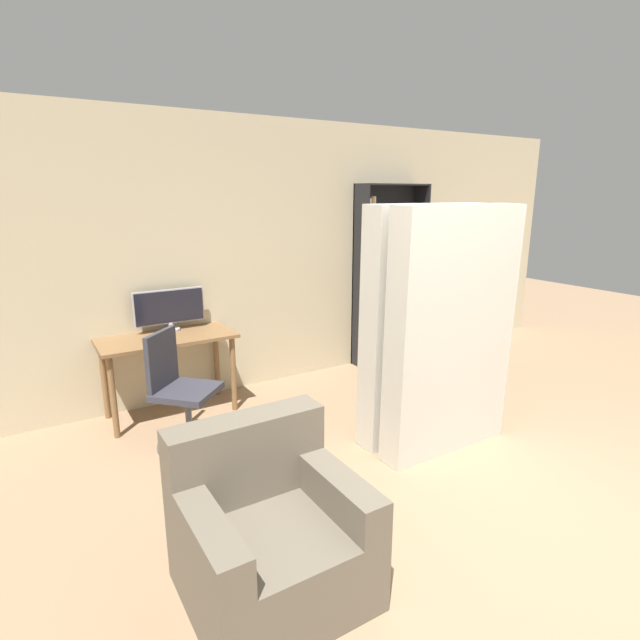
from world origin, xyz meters
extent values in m
plane|color=#937556|center=(0.00, 0.00, 0.00)|extent=(16.00, 16.00, 0.00)
cube|color=#C6B793|center=(0.00, 3.40, 1.35)|extent=(8.00, 0.06, 2.70)
cube|color=brown|center=(-1.37, 3.09, 0.73)|extent=(1.17, 0.56, 0.03)
cylinder|color=brown|center=(-1.89, 2.87, 0.36)|extent=(0.05, 0.05, 0.71)
cylinder|color=brown|center=(-0.84, 2.87, 0.36)|extent=(0.05, 0.05, 0.71)
cylinder|color=brown|center=(-1.89, 3.31, 0.36)|extent=(0.05, 0.05, 0.71)
cylinder|color=brown|center=(-0.84, 3.31, 0.36)|extent=(0.05, 0.05, 0.71)
cylinder|color=#B7B7BC|center=(-1.28, 3.27, 0.75)|extent=(0.16, 0.16, 0.02)
cylinder|color=#B7B7BC|center=(-1.28, 3.27, 0.79)|extent=(0.04, 0.04, 0.06)
cube|color=#B7B7BC|center=(-1.28, 3.28, 0.97)|extent=(0.64, 0.02, 0.32)
cube|color=black|center=(-1.28, 3.27, 0.97)|extent=(0.62, 0.03, 0.29)
cylinder|color=#4C4C51|center=(-1.41, 2.41, 0.01)|extent=(0.52, 0.52, 0.03)
cylinder|color=#4C4C51|center=(-1.41, 2.41, 0.24)|extent=(0.05, 0.05, 0.41)
cube|color=#33333D|center=(-1.41, 2.41, 0.47)|extent=(0.62, 0.62, 0.05)
cube|color=#33333D|center=(-1.55, 2.56, 0.72)|extent=(0.31, 0.30, 0.45)
cube|color=black|center=(0.85, 3.23, 1.04)|extent=(0.02, 0.28, 2.08)
cube|color=black|center=(1.72, 3.23, 1.04)|extent=(0.02, 0.28, 2.08)
cube|color=black|center=(1.28, 3.36, 1.04)|extent=(0.89, 0.02, 2.08)
cube|color=black|center=(1.28, 3.23, 0.01)|extent=(0.85, 0.25, 0.02)
cube|color=black|center=(1.28, 3.23, 0.42)|extent=(0.85, 0.25, 0.02)
cube|color=black|center=(1.28, 3.23, 0.83)|extent=(0.85, 0.25, 0.02)
cube|color=black|center=(1.28, 3.23, 1.25)|extent=(0.85, 0.25, 0.02)
cube|color=black|center=(1.28, 3.23, 1.66)|extent=(0.85, 0.25, 0.02)
cube|color=black|center=(1.28, 3.23, 2.07)|extent=(0.85, 0.25, 0.02)
cube|color=#232328|center=(0.88, 3.24, 0.16)|extent=(0.03, 0.17, 0.28)
cube|color=brown|center=(0.92, 3.24, 0.16)|extent=(0.03, 0.19, 0.29)
cube|color=gold|center=(0.96, 3.26, 0.18)|extent=(0.03, 0.15, 0.32)
cube|color=brown|center=(1.00, 3.24, 0.17)|extent=(0.03, 0.18, 0.30)
cube|color=#1E4C9E|center=(1.03, 3.25, 0.18)|extent=(0.03, 0.16, 0.32)
cube|color=#232328|center=(0.88, 3.21, 0.57)|extent=(0.03, 0.18, 0.27)
cube|color=gold|center=(0.91, 3.25, 0.60)|extent=(0.03, 0.20, 0.34)
cube|color=silver|center=(0.95, 3.23, 0.60)|extent=(0.04, 0.20, 0.35)
cube|color=gold|center=(0.98, 3.22, 0.57)|extent=(0.02, 0.20, 0.28)
cube|color=#232328|center=(1.02, 3.23, 0.58)|extent=(0.04, 0.21, 0.29)
cube|color=gold|center=(1.06, 3.24, 0.57)|extent=(0.02, 0.16, 0.29)
cube|color=#1E4C9E|center=(1.09, 3.23, 0.57)|extent=(0.03, 0.15, 0.28)
cube|color=red|center=(1.12, 3.21, 0.58)|extent=(0.02, 0.19, 0.29)
cube|color=#287A38|center=(0.88, 3.22, 1.02)|extent=(0.03, 0.20, 0.35)
cube|color=silver|center=(0.92, 3.26, 1.00)|extent=(0.03, 0.18, 0.31)
cube|color=#1E4C9E|center=(0.95, 3.22, 0.96)|extent=(0.02, 0.18, 0.24)
cube|color=#287A38|center=(0.98, 3.23, 0.97)|extent=(0.02, 0.20, 0.25)
cube|color=orange|center=(1.01, 3.24, 1.00)|extent=(0.02, 0.17, 0.32)
cube|color=silver|center=(0.88, 3.21, 1.43)|extent=(0.03, 0.19, 0.35)
cube|color=orange|center=(0.92, 3.23, 1.43)|extent=(0.03, 0.19, 0.35)
cube|color=silver|center=(0.96, 3.19, 1.37)|extent=(0.04, 0.16, 0.24)
cube|color=#232328|center=(1.00, 3.22, 1.39)|extent=(0.03, 0.20, 0.26)
cube|color=brown|center=(1.04, 3.22, 1.39)|extent=(0.02, 0.16, 0.28)
cube|color=silver|center=(0.89, 3.23, 1.79)|extent=(0.04, 0.20, 0.26)
cube|color=brown|center=(0.93, 3.22, 1.80)|extent=(0.03, 0.19, 0.27)
cube|color=orange|center=(0.96, 3.22, 1.80)|extent=(0.02, 0.16, 0.28)
cube|color=#1E4C9E|center=(0.99, 3.26, 1.80)|extent=(0.03, 0.18, 0.28)
cube|color=beige|center=(0.31, 1.32, 0.95)|extent=(1.13, 0.26, 1.90)
cube|color=beige|center=(0.86, 1.32, 0.95)|extent=(0.01, 0.26, 1.87)
cube|color=beige|center=(0.31, 1.62, 0.95)|extent=(1.13, 0.26, 1.90)
cube|color=beige|center=(0.86, 1.62, 0.95)|extent=(0.01, 0.26, 1.87)
cube|color=#665B4C|center=(-1.52, 0.69, 0.20)|extent=(0.85, 0.80, 0.40)
cube|color=#665B4C|center=(-1.52, 0.99, 0.62)|extent=(0.85, 0.20, 0.45)
cube|color=#665B4C|center=(-1.87, 0.69, 0.50)|extent=(0.16, 0.80, 0.20)
cube|color=#665B4C|center=(-1.18, 0.69, 0.50)|extent=(0.16, 0.80, 0.20)
camera|label=1|loc=(-2.44, -1.24, 1.98)|focal=28.00mm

